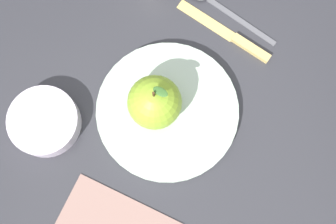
{
  "coord_description": "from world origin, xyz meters",
  "views": [
    {
      "loc": [
        -0.06,
        -0.14,
        0.68
      ],
      "look_at": [
        -0.02,
        -0.0,
        0.02
      ],
      "focal_mm": 45.65,
      "sensor_mm": 36.0,
      "label": 1
    }
  ],
  "objects_px": {
    "apple": "(155,102)",
    "side_bowl": "(44,121)",
    "knife": "(232,36)",
    "dinner_plate": "(168,113)"
  },
  "relations": [
    {
      "from": "apple",
      "to": "side_bowl",
      "type": "height_order",
      "value": "apple"
    },
    {
      "from": "apple",
      "to": "side_bowl",
      "type": "bearing_deg",
      "value": 170.92
    },
    {
      "from": "side_bowl",
      "to": "apple",
      "type": "bearing_deg",
      "value": -9.08
    },
    {
      "from": "dinner_plate",
      "to": "apple",
      "type": "xyz_separation_m",
      "value": [
        -0.02,
        0.01,
        0.05
      ]
    },
    {
      "from": "apple",
      "to": "knife",
      "type": "xyz_separation_m",
      "value": [
        0.16,
        0.09,
        -0.06
      ]
    },
    {
      "from": "side_bowl",
      "to": "knife",
      "type": "distance_m",
      "value": 0.34
    },
    {
      "from": "knife",
      "to": "dinner_plate",
      "type": "bearing_deg",
      "value": -144.63
    },
    {
      "from": "apple",
      "to": "side_bowl",
      "type": "distance_m",
      "value": 0.18
    },
    {
      "from": "dinner_plate",
      "to": "knife",
      "type": "relative_size",
      "value": 1.52
    },
    {
      "from": "side_bowl",
      "to": "knife",
      "type": "xyz_separation_m",
      "value": [
        0.33,
        0.06,
        -0.02
      ]
    }
  ]
}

